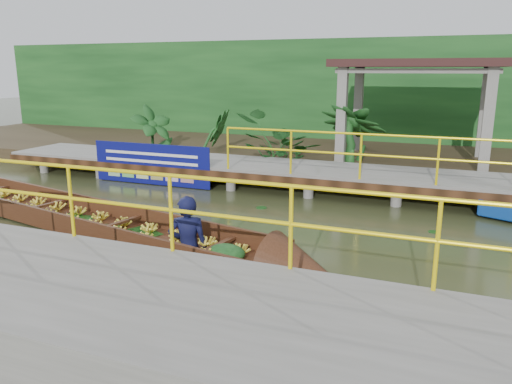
% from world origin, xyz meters
% --- Properties ---
extents(ground, '(80.00, 80.00, 0.00)m').
position_xyz_m(ground, '(0.00, 0.00, 0.00)').
color(ground, '#31361B').
rests_on(ground, ground).
extents(land_strip, '(30.00, 8.00, 0.45)m').
position_xyz_m(land_strip, '(0.00, 7.50, 0.23)').
color(land_strip, '#312618').
rests_on(land_strip, ground).
extents(far_dock, '(16.00, 2.06, 1.66)m').
position_xyz_m(far_dock, '(0.02, 3.43, 0.48)').
color(far_dock, slate).
rests_on(far_dock, ground).
extents(near_dock, '(18.00, 2.40, 1.73)m').
position_xyz_m(near_dock, '(1.00, -4.20, 0.30)').
color(near_dock, slate).
rests_on(near_dock, ground).
extents(pavilion, '(4.40, 3.00, 3.00)m').
position_xyz_m(pavilion, '(3.00, 6.30, 2.82)').
color(pavilion, slate).
rests_on(pavilion, ground).
extents(foliage_backdrop, '(30.00, 0.80, 4.00)m').
position_xyz_m(foliage_backdrop, '(0.00, 10.00, 2.00)').
color(foliage_backdrop, '#133B16').
rests_on(foliage_backdrop, ground).
extents(vendor_boat, '(10.89, 3.30, 2.25)m').
position_xyz_m(vendor_boat, '(-2.17, -1.09, 0.23)').
color(vendor_boat, '#371D0F').
rests_on(vendor_boat, ground).
extents(blue_banner, '(3.40, 0.04, 1.06)m').
position_xyz_m(blue_banner, '(-3.17, 2.48, 0.56)').
color(blue_banner, navy).
rests_on(blue_banner, ground).
extents(tropical_plants, '(14.24, 1.24, 1.54)m').
position_xyz_m(tropical_plants, '(1.25, 5.30, 1.22)').
color(tropical_plants, '#133B16').
rests_on(tropical_plants, ground).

